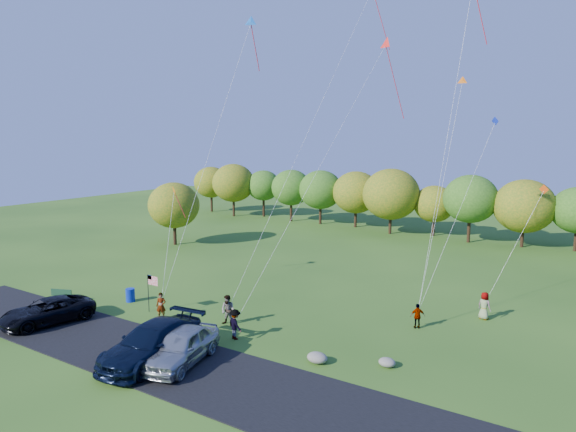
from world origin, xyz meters
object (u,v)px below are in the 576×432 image
object	(u,v)px
flyer_d	(418,316)
flyer_a	(161,306)
flyer_e	(484,306)
minivan_dark	(47,311)
minivan_navy	(152,343)
minivan_silver	(182,347)
flyer_c	(235,324)
flyer_b	(228,310)
trash_barrel	(130,295)
park_bench	(62,295)

from	to	relation	value
flyer_d	flyer_a	bearing A→B (deg)	-6.12
flyer_d	flyer_e	bearing A→B (deg)	-161.46
minivan_dark	flyer_d	xyz separation A→B (m)	(20.17, 12.04, -0.06)
minivan_navy	minivan_dark	bearing A→B (deg)	172.16
minivan_silver	minivan_navy	bearing A→B (deg)	-172.50
minivan_dark	minivan_navy	distance (m)	9.83
flyer_a	flyer_e	distance (m)	21.22
minivan_dark	minivan_navy	bearing A→B (deg)	10.80
minivan_navy	flyer_c	bearing A→B (deg)	62.86
flyer_b	flyer_c	xyz separation A→B (m)	(1.82, -1.55, -0.07)
trash_barrel	minivan_navy	bearing A→B (deg)	-34.56
minivan_dark	minivan_silver	world-z (taller)	minivan_silver
minivan_silver	trash_barrel	size ratio (longest dim) A/B	5.61
minivan_silver	flyer_a	distance (m)	7.35
flyer_a	flyer_b	world-z (taller)	flyer_b
flyer_a	flyer_d	distance (m)	16.52
minivan_silver	flyer_e	world-z (taller)	minivan_silver
flyer_d	park_bench	distance (m)	25.13
minivan_silver	flyer_c	bearing A→B (deg)	73.90
minivan_dark	park_bench	world-z (taller)	minivan_dark
minivan_dark	flyer_b	bearing A→B (deg)	44.08
park_bench	minivan_navy	bearing A→B (deg)	-35.99
flyer_c	trash_barrel	world-z (taller)	flyer_c
minivan_dark	park_bench	size ratio (longest dim) A/B	3.57
minivan_dark	minivan_navy	world-z (taller)	minivan_navy
flyer_c	flyer_e	world-z (taller)	flyer_e
flyer_b	flyer_c	distance (m)	2.39
park_bench	flyer_e	bearing A→B (deg)	4.53
minivan_silver	trash_barrel	distance (m)	11.97
flyer_d	flyer_b	bearing A→B (deg)	-2.98
flyer_a	park_bench	bearing A→B (deg)	157.05
minivan_dark	flyer_b	world-z (taller)	flyer_b
flyer_b	park_bench	bearing A→B (deg)	-172.63
flyer_d	minivan_navy	bearing A→B (deg)	17.01
park_bench	flyer_b	bearing A→B (deg)	-9.02
flyer_a	flyer_b	distance (m)	4.66
minivan_navy	minivan_silver	size ratio (longest dim) A/B	1.24
minivan_silver	flyer_b	xyz separation A→B (m)	(-1.58, 5.76, -0.01)
minivan_navy	minivan_silver	bearing A→B (deg)	14.02
flyer_b	park_bench	size ratio (longest dim) A/B	1.22
flyer_c	trash_barrel	bearing A→B (deg)	14.37
flyer_a	flyer_b	size ratio (longest dim) A/B	0.91
flyer_a	flyer_b	bearing A→B (deg)	-12.45
minivan_silver	flyer_e	size ratio (longest dim) A/B	2.97
trash_barrel	minivan_dark	bearing A→B (deg)	-98.09
flyer_a	park_bench	xyz separation A→B (m)	(-8.81, -1.28, -0.40)
park_bench	trash_barrel	world-z (taller)	trash_barrel
park_bench	flyer_c	bearing A→B (deg)	-16.22
minivan_navy	flyer_d	bearing A→B (deg)	43.62
trash_barrel	minivan_silver	bearing A→B (deg)	-27.92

